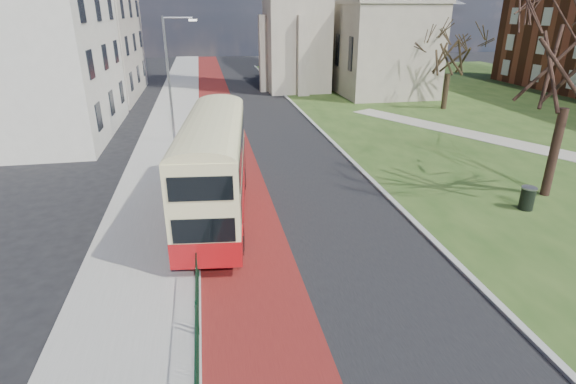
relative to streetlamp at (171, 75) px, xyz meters
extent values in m
plane|color=black|center=(4.35, -18.00, -4.59)|extent=(160.00, 160.00, 0.00)
cube|color=black|center=(5.85, 2.00, -4.59)|extent=(9.00, 120.00, 0.01)
cube|color=#591414|center=(3.15, 2.00, -4.59)|extent=(3.40, 120.00, 0.01)
cube|color=gray|center=(-0.65, 2.00, -4.53)|extent=(4.00, 120.00, 0.12)
cube|color=#999993|center=(1.35, 2.00, -4.53)|extent=(0.25, 120.00, 0.13)
cube|color=#999993|center=(10.45, 4.00, -4.53)|extent=(0.25, 80.00, 0.13)
cube|color=#294619|center=(30.35, 4.00, -4.57)|extent=(40.00, 80.00, 0.04)
cylinder|color=#0C351F|center=(1.40, -14.00, -3.49)|extent=(0.04, 24.00, 0.04)
cylinder|color=#0C351F|center=(1.40, -14.00, -4.44)|extent=(0.04, 24.00, 0.04)
cube|color=gray|center=(20.85, 20.00, -0.09)|extent=(9.00, 18.00, 9.00)
cube|color=beige|center=(-9.65, 4.00, 1.66)|extent=(10.00, 14.00, 12.50)
cube|color=#B8AC9C|center=(-9.65, 20.00, 0.91)|extent=(10.00, 16.00, 11.00)
cylinder|color=gray|center=(-0.15, 0.00, -0.47)|extent=(0.16, 0.16, 8.00)
cylinder|color=gray|center=(0.75, 0.00, 3.43)|extent=(1.80, 0.10, 0.10)
cube|color=silver|center=(1.65, 0.00, 3.28)|extent=(0.50, 0.18, 0.12)
cube|color=#AB0F13|center=(2.25, -12.26, -3.64)|extent=(3.46, 10.48, 0.93)
cube|color=#F0E8A3|center=(2.25, -12.26, -1.82)|extent=(3.43, 10.42, 2.71)
cube|color=black|center=(1.11, -11.86, -2.66)|extent=(0.96, 8.39, 0.89)
cube|color=black|center=(3.44, -12.11, -2.66)|extent=(0.96, 8.39, 0.89)
cube|color=black|center=(1.08, -12.14, -1.26)|extent=(1.04, 9.21, 0.84)
cube|color=black|center=(3.41, -12.39, -1.26)|extent=(1.04, 9.21, 0.84)
cube|color=black|center=(2.79, -7.18, -2.66)|extent=(2.09, 0.30, 0.98)
cube|color=black|center=(2.79, -7.18, -1.26)|extent=(2.09, 0.30, 0.84)
cube|color=orange|center=(2.79, -7.18, -0.72)|extent=(1.67, 0.28, 0.28)
cylinder|color=black|center=(1.55, -8.67, -4.11)|extent=(0.38, 1.00, 0.97)
cylinder|color=black|center=(3.68, -8.90, -4.11)|extent=(0.38, 1.00, 0.97)
cylinder|color=black|center=(0.85, -15.22, -4.11)|extent=(0.38, 1.00, 0.97)
cylinder|color=black|center=(2.98, -15.44, -4.11)|extent=(0.38, 1.00, 0.97)
cylinder|color=#321F19|center=(18.14, -12.77, -2.42)|extent=(0.49, 0.49, 4.27)
cylinder|color=#312618|center=(23.62, 7.34, -2.99)|extent=(0.58, 0.58, 3.13)
cylinder|color=black|center=(16.04, -14.15, -4.05)|extent=(0.76, 0.76, 1.01)
cylinder|color=gray|center=(16.04, -14.15, -3.51)|extent=(0.82, 0.82, 0.07)
camera|label=1|loc=(2.00, -30.49, 3.86)|focal=28.00mm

